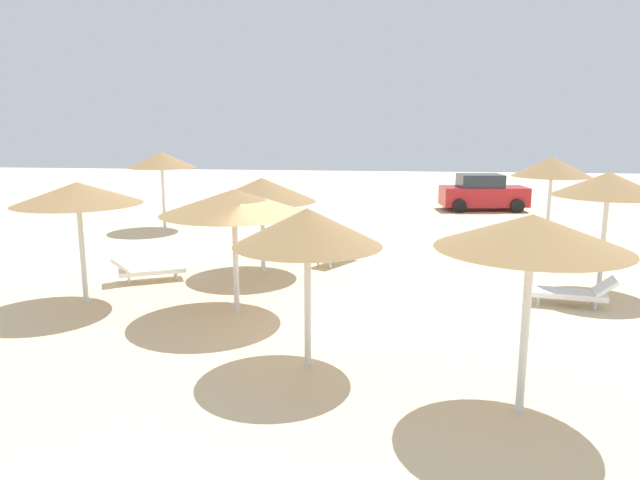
{
  "coord_description": "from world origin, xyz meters",
  "views": [
    {
      "loc": [
        1.75,
        -11.4,
        4.1
      ],
      "look_at": [
        0.0,
        3.0,
        1.2
      ],
      "focal_mm": 32.85,
      "sensor_mm": 36.0,
      "label": 1
    }
  ],
  "objects_px": {
    "parasol_0": "(609,185)",
    "lounger_3": "(339,252)",
    "parasol_4": "(552,167)",
    "bench_0": "(244,211)",
    "parasol_2": "(78,194)",
    "parasol_5": "(307,228)",
    "parasol_6": "(162,160)",
    "lounger_0": "(573,292)",
    "lounger_2": "(147,269)",
    "parked_car": "(483,193)",
    "parasol_3": "(262,190)",
    "lounger_4": "(551,230)",
    "parasol_7": "(234,202)",
    "parasol_8": "(532,233)"
  },
  "relations": [
    {
      "from": "parasol_5",
      "to": "parasol_6",
      "type": "height_order",
      "value": "parasol_6"
    },
    {
      "from": "parasol_0",
      "to": "parasol_3",
      "type": "relative_size",
      "value": 1.0
    },
    {
      "from": "parasol_2",
      "to": "lounger_3",
      "type": "bearing_deg",
      "value": 41.01
    },
    {
      "from": "bench_0",
      "to": "lounger_0",
      "type": "bearing_deg",
      "value": -47.2
    },
    {
      "from": "parasol_3",
      "to": "parasol_7",
      "type": "height_order",
      "value": "parasol_7"
    },
    {
      "from": "lounger_4",
      "to": "parasol_0",
      "type": "bearing_deg",
      "value": -94.92
    },
    {
      "from": "lounger_4",
      "to": "parked_car",
      "type": "relative_size",
      "value": 0.47
    },
    {
      "from": "parasol_3",
      "to": "lounger_3",
      "type": "relative_size",
      "value": 1.53
    },
    {
      "from": "parasol_3",
      "to": "parasol_5",
      "type": "height_order",
      "value": "parasol_5"
    },
    {
      "from": "lounger_0",
      "to": "parasol_2",
      "type": "bearing_deg",
      "value": -174.0
    },
    {
      "from": "lounger_4",
      "to": "lounger_0",
      "type": "bearing_deg",
      "value": -101.08
    },
    {
      "from": "parasol_2",
      "to": "bench_0",
      "type": "xyz_separation_m",
      "value": [
        0.6,
        12.53,
        -2.21
      ]
    },
    {
      "from": "parasol_7",
      "to": "parasol_8",
      "type": "relative_size",
      "value": 1.09
    },
    {
      "from": "parasol_5",
      "to": "lounger_3",
      "type": "distance_m",
      "value": 7.91
    },
    {
      "from": "parasol_4",
      "to": "lounger_3",
      "type": "xyz_separation_m",
      "value": [
        -6.73,
        -3.02,
        -2.37
      ]
    },
    {
      "from": "parasol_5",
      "to": "parasol_8",
      "type": "xyz_separation_m",
      "value": [
        3.26,
        -1.3,
        0.23
      ]
    },
    {
      "from": "parasol_5",
      "to": "lounger_3",
      "type": "relative_size",
      "value": 1.41
    },
    {
      "from": "parasol_0",
      "to": "parasol_8",
      "type": "distance_m",
      "value": 7.47
    },
    {
      "from": "parasol_0",
      "to": "parasol_2",
      "type": "relative_size",
      "value": 1.05
    },
    {
      "from": "lounger_4",
      "to": "bench_0",
      "type": "height_order",
      "value": "lounger_4"
    },
    {
      "from": "lounger_0",
      "to": "parked_car",
      "type": "xyz_separation_m",
      "value": [
        0.21,
        15.22,
        0.51
      ]
    },
    {
      "from": "parasol_3",
      "to": "parasol_5",
      "type": "distance_m",
      "value": 6.55
    },
    {
      "from": "parasol_0",
      "to": "lounger_3",
      "type": "height_order",
      "value": "parasol_0"
    },
    {
      "from": "parasol_0",
      "to": "parasol_5",
      "type": "bearing_deg",
      "value": -140.45
    },
    {
      "from": "parasol_0",
      "to": "parked_car",
      "type": "distance_m",
      "value": 14.02
    },
    {
      "from": "parasol_3",
      "to": "bench_0",
      "type": "relative_size",
      "value": 1.94
    },
    {
      "from": "parasol_3",
      "to": "bench_0",
      "type": "distance_m",
      "value": 9.86
    },
    {
      "from": "parasol_4",
      "to": "parasol_7",
      "type": "bearing_deg",
      "value": -136.9
    },
    {
      "from": "parked_car",
      "to": "parasol_8",
      "type": "bearing_deg",
      "value": -96.86
    },
    {
      "from": "lounger_3",
      "to": "parked_car",
      "type": "height_order",
      "value": "parked_car"
    },
    {
      "from": "parasol_5",
      "to": "parasol_6",
      "type": "distance_m",
      "value": 14.58
    },
    {
      "from": "parasol_8",
      "to": "bench_0",
      "type": "xyz_separation_m",
      "value": [
        -8.25,
        16.71,
        -2.3
      ]
    },
    {
      "from": "parasol_8",
      "to": "parasol_5",
      "type": "bearing_deg",
      "value": 158.3
    },
    {
      "from": "parasol_6",
      "to": "lounger_0",
      "type": "bearing_deg",
      "value": -32.99
    },
    {
      "from": "parasol_0",
      "to": "parked_car",
      "type": "bearing_deg",
      "value": 93.36
    },
    {
      "from": "parasol_6",
      "to": "parasol_7",
      "type": "relative_size",
      "value": 0.96
    },
    {
      "from": "parasol_7",
      "to": "bench_0",
      "type": "height_order",
      "value": "parasol_7"
    },
    {
      "from": "parked_car",
      "to": "parasol_7",
      "type": "bearing_deg",
      "value": -114.84
    },
    {
      "from": "parasol_3",
      "to": "lounger_2",
      "type": "relative_size",
      "value": 1.5
    },
    {
      "from": "lounger_0",
      "to": "lounger_2",
      "type": "bearing_deg",
      "value": 175.22
    },
    {
      "from": "parasol_3",
      "to": "lounger_4",
      "type": "relative_size",
      "value": 1.52
    },
    {
      "from": "parasol_3",
      "to": "lounger_3",
      "type": "xyz_separation_m",
      "value": [
        1.98,
        1.43,
        -2.0
      ]
    },
    {
      "from": "parasol_6",
      "to": "lounger_2",
      "type": "relative_size",
      "value": 1.53
    },
    {
      "from": "lounger_3",
      "to": "bench_0",
      "type": "height_order",
      "value": "lounger_3"
    },
    {
      "from": "parasol_4",
      "to": "parasol_5",
      "type": "relative_size",
      "value": 1.11
    },
    {
      "from": "parasol_5",
      "to": "parasol_7",
      "type": "xyz_separation_m",
      "value": [
        -1.96,
        2.67,
        0.04
      ]
    },
    {
      "from": "parasol_4",
      "to": "bench_0",
      "type": "xyz_separation_m",
      "value": [
        -11.57,
        4.77,
        -2.35
      ]
    },
    {
      "from": "parasol_7",
      "to": "lounger_3",
      "type": "relative_size",
      "value": 1.63
    },
    {
      "from": "parasol_2",
      "to": "parasol_5",
      "type": "xyz_separation_m",
      "value": [
        5.6,
        -2.89,
        -0.14
      ]
    },
    {
      "from": "parasol_8",
      "to": "parked_car",
      "type": "relative_size",
      "value": 0.69
    }
  ]
}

